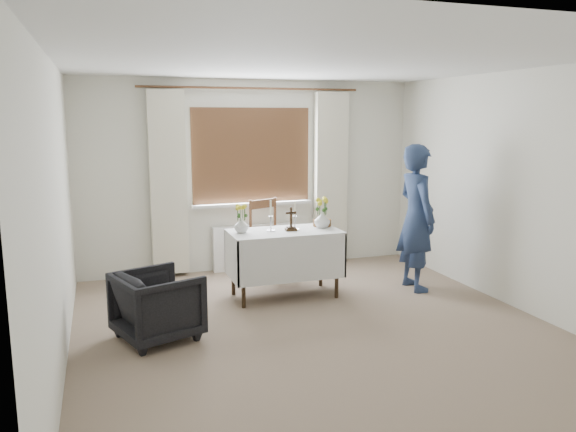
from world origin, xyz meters
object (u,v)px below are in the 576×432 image
object	(u,v)px
altar_table	(285,264)
person	(416,218)
armchair	(158,305)
wooden_cross	(291,219)
flower_vase_right	(322,220)
flower_vase_left	(241,225)
wooden_chair	(273,239)

from	to	relation	value
altar_table	person	bearing A→B (deg)	-7.41
altar_table	armchair	distance (m)	1.70
wooden_cross	flower_vase_right	size ratio (longest dim) A/B	1.45
flower_vase_left	armchair	bearing A→B (deg)	-139.54
armchair	flower_vase_left	bearing A→B (deg)	-69.06
altar_table	wooden_cross	xyz separation A→B (m)	(0.07, -0.01, 0.52)
altar_table	armchair	world-z (taller)	altar_table
altar_table	flower_vase_left	world-z (taller)	flower_vase_left
armchair	flower_vase_left	world-z (taller)	flower_vase_left
altar_table	wooden_chair	bearing A→B (deg)	82.91
wooden_chair	wooden_cross	distance (m)	0.88
wooden_chair	armchair	xyz separation A→B (m)	(-1.59, -1.58, -0.18)
wooden_cross	flower_vase_right	distance (m)	0.39
wooden_cross	person	bearing A→B (deg)	-1.02
wooden_chair	person	world-z (taller)	person
person	wooden_cross	xyz separation A→B (m)	(-1.49, 0.19, 0.04)
wooden_cross	armchair	bearing A→B (deg)	-146.71
person	flower_vase_right	bearing A→B (deg)	80.17
person	wooden_cross	distance (m)	1.50
flower_vase_left	wooden_chair	bearing A→B (deg)	51.18
armchair	flower_vase_right	size ratio (longest dim) A/B	3.73
wooden_cross	flower_vase_left	bearing A→B (deg)	179.79
altar_table	flower_vase_left	xyz separation A→B (m)	(-0.48, 0.05, 0.46)
flower_vase_left	flower_vase_right	world-z (taller)	flower_vase_right
person	wooden_cross	size ratio (longest dim) A/B	6.34
flower_vase_right	wooden_cross	bearing A→B (deg)	-175.06
altar_table	wooden_cross	world-z (taller)	wooden_cross
altar_table	wooden_cross	bearing A→B (deg)	-9.29
person	flower_vase_left	xyz separation A→B (m)	(-2.04, 0.25, -0.01)
person	altar_table	bearing A→B (deg)	84.32
wooden_chair	person	distance (m)	1.80
wooden_cross	flower_vase_left	size ratio (longest dim) A/B	1.63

